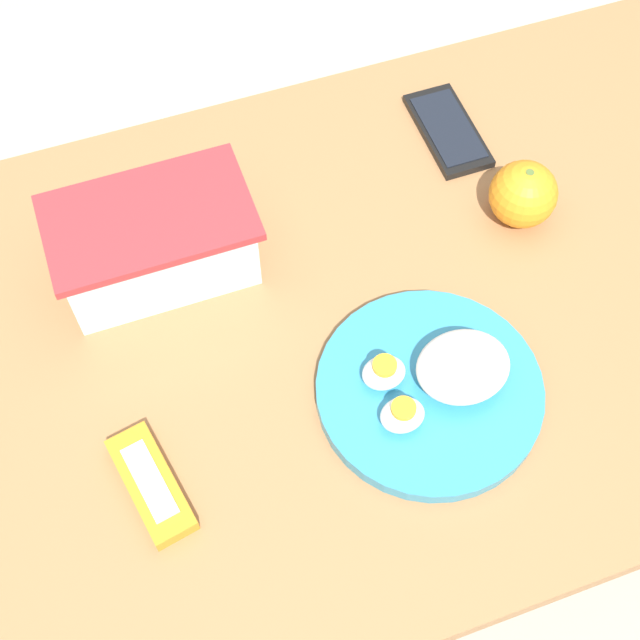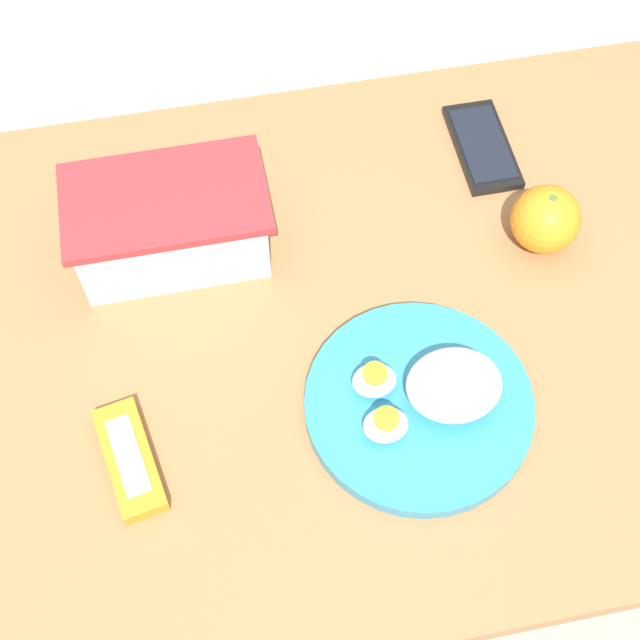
{
  "view_description": "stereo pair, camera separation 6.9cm",
  "coord_description": "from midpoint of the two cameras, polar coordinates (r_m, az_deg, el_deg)",
  "views": [
    {
      "loc": [
        -0.21,
        -0.46,
        1.54
      ],
      "look_at": [
        -0.05,
        -0.01,
        0.74
      ],
      "focal_mm": 50.0,
      "sensor_mm": 36.0,
      "label": 1
    },
    {
      "loc": [
        -0.14,
        -0.47,
        1.54
      ],
      "look_at": [
        -0.05,
        -0.01,
        0.74
      ],
      "focal_mm": 50.0,
      "sensor_mm": 36.0,
      "label": 2
    }
  ],
  "objects": [
    {
      "name": "table",
      "position": [
        1.06,
        0.48,
        -2.33
      ],
      "size": [
        1.17,
        0.69,
        0.71
      ],
      "color": "#996B42",
      "rests_on": "ground_plane"
    },
    {
      "name": "rice_plate",
      "position": [
        0.91,
        5.24,
        -4.31
      ],
      "size": [
        0.23,
        0.23,
        0.06
      ],
      "color": "teal",
      "rests_on": "table"
    },
    {
      "name": "candy_bar",
      "position": [
        0.9,
        -12.97,
        -10.36
      ],
      "size": [
        0.07,
        0.13,
        0.02
      ],
      "color": "orange",
      "rests_on": "table"
    },
    {
      "name": "food_container",
      "position": [
        0.99,
        -12.45,
        4.52
      ],
      "size": [
        0.22,
        0.13,
        0.1
      ],
      "color": "white",
      "rests_on": "table"
    },
    {
      "name": "cell_phone",
      "position": [
        1.13,
        6.43,
        11.89
      ],
      "size": [
        0.06,
        0.14,
        0.01
      ],
      "color": "black",
      "rests_on": "table"
    },
    {
      "name": "ground_plane",
      "position": [
        1.62,
        0.32,
        -12.5
      ],
      "size": [
        10.0,
        10.0,
        0.0
      ],
      "primitive_type": "plane",
      "color": "#B2A899"
    },
    {
      "name": "orange_fruit",
      "position": [
        1.03,
        11.01,
        7.8
      ],
      "size": [
        0.08,
        0.08,
        0.08
      ],
      "color": "orange",
      "rests_on": "table"
    }
  ]
}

